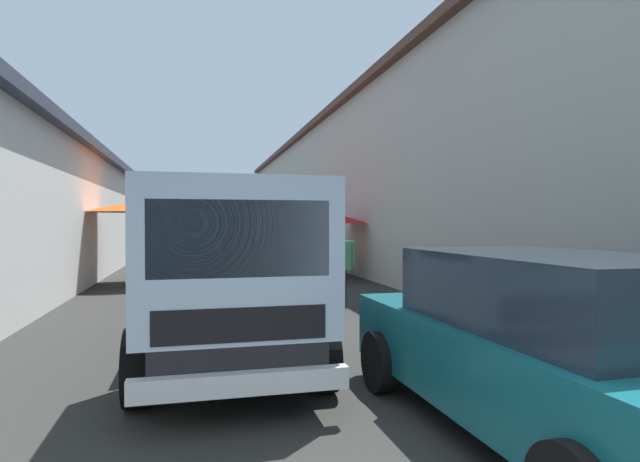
{
  "coord_description": "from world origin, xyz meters",
  "views": [
    {
      "loc": [
        -1.38,
        1.13,
        1.68
      ],
      "look_at": [
        7.28,
        -0.98,
        1.54
      ],
      "focal_mm": 28.7,
      "sensor_mm": 36.0,
      "label": 1
    }
  ],
  "objects_px": {
    "fruit_stall_far_left": "(285,218)",
    "fruit_stall_near_right": "(327,224)",
    "vendor_by_crates": "(339,264)",
    "parked_scooter": "(326,259)",
    "fruit_stall_far_right": "(139,217)",
    "delivery_truck": "(229,282)",
    "hatchback_car": "(548,344)"
  },
  "relations": [
    {
      "from": "vendor_by_crates",
      "to": "parked_scooter",
      "type": "relative_size",
      "value": 0.91
    },
    {
      "from": "fruit_stall_near_right",
      "to": "delivery_truck",
      "type": "height_order",
      "value": "fruit_stall_near_right"
    },
    {
      "from": "vendor_by_crates",
      "to": "fruit_stall_near_right",
      "type": "bearing_deg",
      "value": -12.16
    },
    {
      "from": "fruit_stall_far_left",
      "to": "fruit_stall_near_right",
      "type": "relative_size",
      "value": 0.94
    },
    {
      "from": "fruit_stall_near_right",
      "to": "delivery_truck",
      "type": "relative_size",
      "value": 0.53
    },
    {
      "from": "parked_scooter",
      "to": "fruit_stall_near_right",
      "type": "bearing_deg",
      "value": 167.23
    },
    {
      "from": "hatchback_car",
      "to": "parked_scooter",
      "type": "distance_m",
      "value": 13.48
    },
    {
      "from": "delivery_truck",
      "to": "hatchback_car",
      "type": "bearing_deg",
      "value": -132.86
    },
    {
      "from": "delivery_truck",
      "to": "vendor_by_crates",
      "type": "distance_m",
      "value": 4.69
    },
    {
      "from": "fruit_stall_near_right",
      "to": "parked_scooter",
      "type": "relative_size",
      "value": 1.55
    },
    {
      "from": "fruit_stall_near_right",
      "to": "vendor_by_crates",
      "type": "bearing_deg",
      "value": 167.84
    },
    {
      "from": "fruit_stall_far_left",
      "to": "delivery_truck",
      "type": "bearing_deg",
      "value": 167.7
    },
    {
      "from": "fruit_stall_far_left",
      "to": "fruit_stall_far_right",
      "type": "bearing_deg",
      "value": 133.97
    },
    {
      "from": "fruit_stall_far_left",
      "to": "fruit_stall_far_right",
      "type": "height_order",
      "value": "fruit_stall_far_left"
    },
    {
      "from": "fruit_stall_far_left",
      "to": "fruit_stall_far_right",
      "type": "distance_m",
      "value": 6.75
    },
    {
      "from": "vendor_by_crates",
      "to": "fruit_stall_far_left",
      "type": "bearing_deg",
      "value": -3.62
    },
    {
      "from": "fruit_stall_far_right",
      "to": "parked_scooter",
      "type": "distance_m",
      "value": 6.34
    },
    {
      "from": "delivery_truck",
      "to": "parked_scooter",
      "type": "relative_size",
      "value": 2.91
    },
    {
      "from": "fruit_stall_far_left",
      "to": "vendor_by_crates",
      "type": "distance_m",
      "value": 9.82
    },
    {
      "from": "fruit_stall_far_left",
      "to": "fruit_stall_near_right",
      "type": "height_order",
      "value": "fruit_stall_far_left"
    },
    {
      "from": "fruit_stall_near_right",
      "to": "fruit_stall_far_right",
      "type": "bearing_deg",
      "value": 95.21
    },
    {
      "from": "fruit_stall_near_right",
      "to": "hatchback_car",
      "type": "bearing_deg",
      "value": 173.86
    },
    {
      "from": "fruit_stall_far_left",
      "to": "fruit_stall_near_right",
      "type": "xyz_separation_m",
      "value": [
        -4.19,
        -0.58,
        -0.19
      ]
    },
    {
      "from": "fruit_stall_far_left",
      "to": "delivery_truck",
      "type": "xyz_separation_m",
      "value": [
        -13.78,
        3.0,
        -0.82
      ]
    },
    {
      "from": "fruit_stall_far_left",
      "to": "hatchback_car",
      "type": "xyz_separation_m",
      "value": [
        -15.93,
        0.68,
        -1.12
      ]
    },
    {
      "from": "fruit_stall_near_right",
      "to": "delivery_truck",
      "type": "distance_m",
      "value": 10.26
    },
    {
      "from": "delivery_truck",
      "to": "parked_scooter",
      "type": "xyz_separation_m",
      "value": [
        11.22,
        -3.95,
        -0.59
      ]
    },
    {
      "from": "hatchback_car",
      "to": "parked_scooter",
      "type": "bearing_deg",
      "value": -6.96
    },
    {
      "from": "vendor_by_crates",
      "to": "parked_scooter",
      "type": "bearing_deg",
      "value": -12.3
    },
    {
      "from": "hatchback_car",
      "to": "vendor_by_crates",
      "type": "height_order",
      "value": "vendor_by_crates"
    },
    {
      "from": "fruit_stall_far_right",
      "to": "fruit_stall_near_right",
      "type": "relative_size",
      "value": 1.09
    },
    {
      "from": "fruit_stall_far_right",
      "to": "fruit_stall_near_right",
      "type": "height_order",
      "value": "fruit_stall_far_right"
    }
  ]
}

